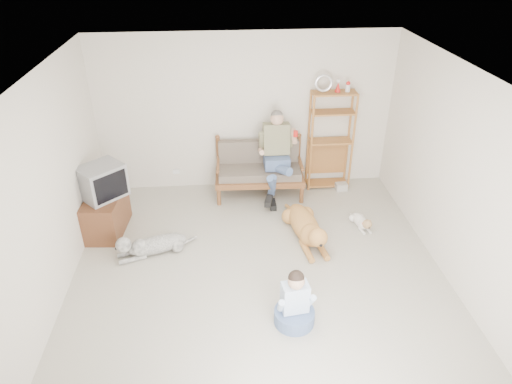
{
  "coord_description": "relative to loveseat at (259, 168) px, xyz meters",
  "views": [
    {
      "loc": [
        -0.45,
        -4.57,
        4.08
      ],
      "look_at": [
        0.03,
        1.0,
        0.82
      ],
      "focal_mm": 32.0,
      "sensor_mm": 36.0,
      "label": 1
    }
  ],
  "objects": [
    {
      "name": "tv_stand",
      "position": [
        -2.43,
        -0.95,
        -0.19
      ],
      "size": [
        0.58,
        0.94,
        0.6
      ],
      "rotation": [
        0.0,
        0.0,
        -0.09
      ],
      "color": "brown",
      "rests_on": "ground"
    },
    {
      "name": "golden_retriever",
      "position": [
        0.59,
        -1.42,
        -0.29
      ],
      "size": [
        0.53,
        1.55,
        0.47
      ],
      "rotation": [
        0.0,
        0.0,
        0.14
      ],
      "color": "#B5823E",
      "rests_on": "ground"
    },
    {
      "name": "shaggy_dog",
      "position": [
        -1.71,
        -1.6,
        -0.34
      ],
      "size": [
        1.18,
        0.55,
        0.37
      ],
      "rotation": [
        0.0,
        0.0,
        -1.24
      ],
      "color": "silver",
      "rests_on": "ground"
    },
    {
      "name": "child",
      "position": [
        0.14,
        -3.07,
        -0.21
      ],
      "size": [
        0.48,
        0.48,
        0.76
      ],
      "rotation": [
        0.0,
        0.0,
        0.13
      ],
      "color": "#546B9B",
      "rests_on": "ground"
    },
    {
      "name": "man",
      "position": [
        0.26,
        -0.22,
        0.21
      ],
      "size": [
        0.58,
        0.83,
        1.34
      ],
      "color": "#546B9B",
      "rests_on": "loveseat"
    },
    {
      "name": "wall_left",
      "position": [
        -2.7,
        -2.38,
        0.86
      ],
      "size": [
        0.0,
        5.5,
        5.5
      ],
      "primitive_type": "plane",
      "rotation": [
        1.57,
        0.0,
        1.57
      ],
      "color": "beige",
      "rests_on": "ground"
    },
    {
      "name": "wall_back",
      "position": [
        -0.2,
        0.37,
        0.86
      ],
      "size": [
        5.0,
        0.0,
        5.0
      ],
      "primitive_type": "plane",
      "rotation": [
        1.57,
        0.0,
        0.0
      ],
      "color": "beige",
      "rests_on": "ground"
    },
    {
      "name": "wall_outlet",
      "position": [
        -1.45,
        0.35,
        -0.19
      ],
      "size": [
        0.12,
        0.02,
        0.08
      ],
      "primitive_type": "cube",
      "color": "silver",
      "rests_on": "ground"
    },
    {
      "name": "crt_tv",
      "position": [
        -2.4,
        -0.93,
        0.36
      ],
      "size": [
        0.77,
        0.76,
        0.5
      ],
      "rotation": [
        0.0,
        0.0,
        -0.82
      ],
      "color": "gray",
      "rests_on": "tv_stand"
    },
    {
      "name": "terrier",
      "position": [
        1.5,
        -1.21,
        -0.39
      ],
      "size": [
        0.25,
        0.62,
        0.23
      ],
      "rotation": [
        0.0,
        0.0,
        0.18
      ],
      "color": "white",
      "rests_on": "ground"
    },
    {
      "name": "wall_right",
      "position": [
        2.3,
        -2.38,
        0.86
      ],
      "size": [
        0.0,
        5.5,
        5.5
      ],
      "primitive_type": "plane",
      "rotation": [
        1.57,
        0.0,
        -1.57
      ],
      "color": "beige",
      "rests_on": "ground"
    },
    {
      "name": "floor",
      "position": [
        -0.2,
        -2.38,
        -0.49
      ],
      "size": [
        5.5,
        5.5,
        0.0
      ],
      "primitive_type": "plane",
      "color": "beige",
      "rests_on": "ground"
    },
    {
      "name": "book_stack",
      "position": [
        1.47,
        -0.03,
        -0.42
      ],
      "size": [
        0.21,
        0.16,
        0.13
      ],
      "primitive_type": "cube",
      "rotation": [
        0.0,
        0.0,
        0.07
      ],
      "color": "beige",
      "rests_on": "ground"
    },
    {
      "name": "etagere",
      "position": [
        1.25,
        0.17,
        0.41
      ],
      "size": [
        0.78,
        0.34,
        2.04
      ],
      "color": "#A36233",
      "rests_on": "ground"
    },
    {
      "name": "loveseat",
      "position": [
        0.0,
        0.0,
        0.0
      ],
      "size": [
        1.52,
        0.75,
        0.95
      ],
      "rotation": [
        0.0,
        0.0,
        -0.03
      ],
      "color": "brown",
      "rests_on": "ground"
    },
    {
      "name": "ceiling",
      "position": [
        -0.2,
        -2.38,
        2.21
      ],
      "size": [
        5.5,
        5.5,
        0.0
      ],
      "primitive_type": "plane",
      "rotation": [
        3.14,
        0.0,
        0.0
      ],
      "color": "silver",
      "rests_on": "ground"
    }
  ]
}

